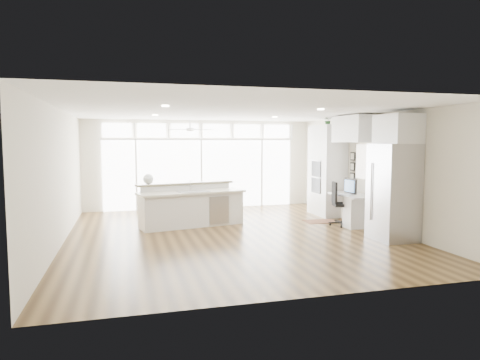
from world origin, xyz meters
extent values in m
cube|color=#3B2812|center=(0.00, 0.00, -0.01)|extent=(7.00, 8.00, 0.02)
cube|color=white|center=(0.00, 0.00, 2.70)|extent=(7.00, 8.00, 0.02)
cube|color=beige|center=(0.00, 4.00, 1.35)|extent=(7.00, 0.04, 2.70)
cube|color=beige|center=(0.00, -4.00, 1.35)|extent=(7.00, 0.04, 2.70)
cube|color=beige|center=(-3.50, 0.00, 1.35)|extent=(0.04, 8.00, 2.70)
cube|color=beige|center=(3.50, 0.00, 1.35)|extent=(0.04, 8.00, 2.70)
cube|color=white|center=(0.00, 3.94, 1.05)|extent=(5.80, 0.06, 2.08)
cube|color=white|center=(0.00, 3.94, 2.38)|extent=(5.90, 0.06, 0.40)
cube|color=silver|center=(3.46, 0.30, 1.55)|extent=(0.04, 0.85, 0.85)
cube|color=silver|center=(-0.50, 2.80, 2.48)|extent=(1.16, 1.16, 0.32)
cube|color=white|center=(0.00, 0.20, 2.68)|extent=(3.40, 3.00, 0.02)
cube|color=white|center=(3.17, 1.80, 1.25)|extent=(0.64, 1.20, 2.50)
cube|color=white|center=(3.13, 0.30, 0.38)|extent=(0.72, 1.30, 0.76)
cube|color=white|center=(3.17, 0.30, 2.35)|extent=(0.64, 1.30, 0.64)
cube|color=#AEADB2|center=(3.11, -1.35, 1.00)|extent=(0.76, 0.90, 2.00)
cube|color=white|center=(3.17, -1.35, 2.30)|extent=(0.64, 0.90, 0.60)
cube|color=black|center=(3.46, 0.92, 1.40)|extent=(0.06, 0.22, 0.80)
cube|color=white|center=(-0.71, 1.19, 0.51)|extent=(2.74, 1.51, 1.03)
cube|color=#3D1F13|center=(2.56, 0.89, 0.01)|extent=(0.84, 0.63, 0.01)
cube|color=black|center=(2.84, 0.27, 0.53)|extent=(0.66, 0.63, 1.06)
sphere|color=white|center=(-1.73, 1.38, 1.15)|extent=(0.27, 0.27, 0.25)
cube|color=black|center=(3.05, 0.30, 0.97)|extent=(0.11, 0.50, 0.41)
cube|color=white|center=(2.88, 0.30, 0.77)|extent=(0.15, 0.34, 0.02)
imported|color=#275825|center=(3.17, 1.80, 2.61)|extent=(0.26, 0.29, 0.21)
camera|label=1|loc=(-2.25, -9.02, 2.03)|focal=32.00mm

